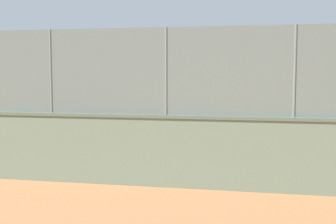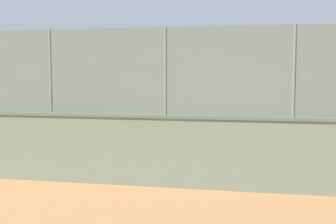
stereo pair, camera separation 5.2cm
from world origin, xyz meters
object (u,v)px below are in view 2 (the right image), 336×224
player_baseline_waiting (272,116)px  sports_ball (141,141)px  player_at_service_line (153,117)px  player_near_wall_returning (74,129)px  spare_ball_by_wall (321,180)px  courtside_bench (132,153)px

player_baseline_waiting → sports_ball: bearing=23.7°
player_baseline_waiting → player_at_service_line: bearing=14.4°
player_baseline_waiting → player_near_wall_returning: size_ratio=1.08×
player_at_service_line → spare_ball_by_wall: size_ratio=8.09×
player_baseline_waiting → player_near_wall_returning: (7.23, 5.11, -0.07)m
sports_ball → player_baseline_waiting: bearing=-156.3°
player_at_service_line → sports_ball: size_ratio=14.81×
player_near_wall_returning → sports_ball: size_ratio=13.51×
spare_ball_by_wall → player_baseline_waiting: bearing=-85.3°
player_at_service_line → sports_ball: player_at_service_line is taller
player_baseline_waiting → sports_ball: 5.96m
player_at_service_line → player_baseline_waiting: (-5.10, -1.31, -0.02)m
player_at_service_line → courtside_bench: (-0.55, 5.94, -0.48)m
player_near_wall_returning → sports_ball: (-1.83, -2.73, -0.79)m
sports_ball → courtside_bench: courtside_bench is taller
player_at_service_line → spare_ball_by_wall: 9.00m
sports_ball → spare_ball_by_wall: (-6.07, 5.79, 0.04)m
sports_ball → spare_ball_by_wall: bearing=136.4°
player_near_wall_returning → spare_ball_by_wall: 8.50m
player_baseline_waiting → spare_ball_by_wall: size_ratio=7.97×
player_at_service_line → sports_ball: bearing=74.2°
player_near_wall_returning → spare_ball_by_wall: size_ratio=7.38×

